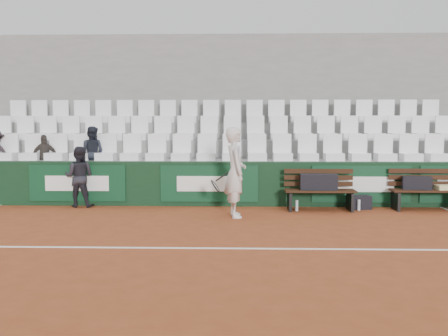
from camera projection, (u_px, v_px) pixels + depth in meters
ground at (208, 248)px, 7.46m from camera, size 80.00×80.00×0.00m
court_baseline at (208, 248)px, 7.46m from camera, size 18.00×0.06×0.01m
back_barrier at (221, 184)px, 11.39m from camera, size 18.00×0.34×1.00m
grandstand_tier_front at (219, 181)px, 12.02m from camera, size 18.00×0.95×1.00m
grandstand_tier_mid at (221, 168)px, 12.94m from camera, size 18.00×0.95×1.45m
grandstand_tier_back at (222, 157)px, 13.87m from camera, size 18.00×0.95×1.90m
grandstand_rear_wall at (223, 112)px, 14.38m from camera, size 18.00×0.30×4.40m
seat_row_front at (219, 147)px, 11.77m from camera, size 11.90×0.44×0.63m
seat_row_mid at (220, 128)px, 12.68m from camera, size 11.90×0.44×0.63m
seat_row_back at (222, 111)px, 13.59m from camera, size 11.90×0.44×0.63m
bench_left at (320, 200)px, 10.73m from camera, size 1.50×0.56×0.45m
bench_right at (426, 200)px, 10.78m from camera, size 1.50×0.56×0.45m
sports_bag_left at (319, 182)px, 10.73m from camera, size 0.80×0.39×0.33m
sports_bag_right at (417, 183)px, 10.79m from camera, size 0.64×0.39×0.28m
towel at (444, 187)px, 10.73m from camera, size 0.39×0.30×0.10m
sports_bag_ground at (359, 202)px, 10.93m from camera, size 0.53×0.38×0.29m
water_bottle_near at (297, 206)px, 10.68m from camera, size 0.07×0.07×0.23m
water_bottle_far at (359, 205)px, 10.74m from camera, size 0.07×0.07×0.24m
tennis_player at (235, 172)px, 9.94m from camera, size 0.77×0.72×1.80m
ball_kid at (79, 177)px, 11.17m from camera, size 0.68×0.54×1.36m
spectator_b at (44, 138)px, 11.92m from camera, size 0.67×0.48×1.05m
spectator_c at (91, 134)px, 11.88m from camera, size 0.66×0.54×1.25m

